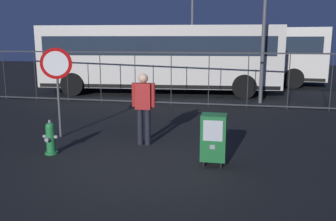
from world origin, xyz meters
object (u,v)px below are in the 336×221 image
(bus_near, at_px, (160,55))
(newspaper_box_primary, at_px, (213,137))
(fire_hydrant, at_px, (51,138))
(bus_far, at_px, (226,52))
(stop_sign, at_px, (57,74))
(pedestrian, at_px, (144,105))
(street_light_near_left, at_px, (192,10))

(bus_near, bearing_deg, newspaper_box_primary, -76.65)
(fire_hydrant, height_order, bus_far, bus_far)
(newspaper_box_primary, bearing_deg, stop_sign, 161.25)
(newspaper_box_primary, height_order, pedestrian, pedestrian)
(bus_far, bearing_deg, street_light_near_left, -162.40)
(street_light_near_left, bearing_deg, pedestrian, -87.26)
(pedestrian, bearing_deg, bus_near, 100.22)
(stop_sign, bearing_deg, bus_far, 74.18)
(bus_far, bearing_deg, newspaper_box_primary, -80.57)
(bus_near, relative_size, bus_far, 1.00)
(fire_hydrant, bearing_deg, stop_sign, 110.08)
(street_light_near_left, bearing_deg, bus_near, -101.68)
(stop_sign, bearing_deg, bus_near, 84.29)
(pedestrian, distance_m, bus_far, 12.80)
(stop_sign, relative_size, pedestrian, 1.34)
(stop_sign, xyz_separation_m, bus_near, (0.79, 7.91, 0.11))
(fire_hydrant, relative_size, bus_far, 0.07)
(pedestrian, bearing_deg, newspaper_box_primary, -32.97)
(pedestrian, bearing_deg, street_light_near_left, 92.74)
(fire_hydrant, height_order, street_light_near_left, street_light_near_left)
(bus_near, height_order, bus_far, same)
(bus_far, distance_m, street_light_near_left, 2.97)
(pedestrian, bearing_deg, stop_sign, 173.89)
(fire_hydrant, relative_size, pedestrian, 0.45)
(fire_hydrant, xyz_separation_m, stop_sign, (-0.48, 1.31, 1.25))
(pedestrian, height_order, bus_far, bus_far)
(fire_hydrant, xyz_separation_m, bus_near, (0.31, 9.22, 1.36))
(pedestrian, distance_m, bus_near, 8.31)
(street_light_near_left, bearing_deg, fire_hydrant, -95.05)
(bus_near, height_order, street_light_near_left, street_light_near_left)
(fire_hydrant, distance_m, bus_near, 9.32)
(newspaper_box_primary, height_order, bus_near, bus_near)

